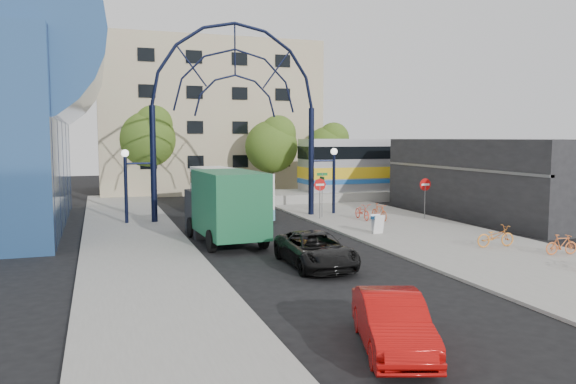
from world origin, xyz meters
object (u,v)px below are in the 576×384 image
object	(u,v)px
do_not_enter_sign	(425,189)
bike_near_a	(362,212)
tree_north_b	(148,136)
black_suv	(316,250)
green_truck	(224,206)
tree_north_a	(273,144)
stop_sign	(320,188)
street_name_sign	(322,185)
red_sedan	(392,322)
train_car	(439,163)
sandwich_board	(377,222)
bike_far_a	(495,236)
bike_far_b	(561,245)
tree_north_c	(329,147)
city_bus	(227,191)
bike_near_b	(379,212)
gateway_arch	(235,81)

from	to	relation	value
do_not_enter_sign	bike_near_a	bearing A→B (deg)	168.84
tree_north_b	black_suv	xyz separation A→B (m)	(3.83, -29.45, -4.58)
tree_north_b	green_truck	bearing A→B (deg)	-86.17
tree_north_a	stop_sign	bearing A→B (deg)	-95.42
street_name_sign	tree_north_b	bearing A→B (deg)	117.65
stop_sign	green_truck	bearing A→B (deg)	-143.88
red_sedan	bike_near_a	world-z (taller)	red_sedan
green_truck	red_sedan	bearing A→B (deg)	-90.12
train_car	tree_north_a	xyz separation A→B (m)	(-13.88, 3.93, 1.71)
sandwich_board	bike_far_a	bearing A→B (deg)	-55.57
do_not_enter_sign	street_name_sign	xyz separation A→B (m)	(-5.80, 2.60, 0.15)
tree_north_b	red_sedan	bearing A→B (deg)	-86.49
bike_near_a	black_suv	bearing A→B (deg)	-124.16
black_suv	bike_far_b	world-z (taller)	black_suv
sandwich_board	bike_far_b	distance (m)	8.82
sandwich_board	tree_north_c	bearing A→B (deg)	73.45
tree_north_a	tree_north_b	distance (m)	10.79
street_name_sign	green_truck	bearing A→B (deg)	-142.37
train_car	city_bus	world-z (taller)	train_car
stop_sign	sandwich_board	bearing A→B (deg)	-82.43
sandwich_board	bike_far_b	world-z (taller)	sandwich_board
green_truck	red_sedan	world-z (taller)	green_truck
bike_far_b	tree_north_b	bearing A→B (deg)	33.45
bike_near_a	bike_near_b	bearing A→B (deg)	-43.75
gateway_arch	city_bus	distance (m)	7.54
sandwich_board	tree_north_c	distance (m)	23.17
street_name_sign	train_car	size ratio (longest dim) A/B	0.11
tree_north_c	green_truck	distance (m)	25.72
do_not_enter_sign	green_truck	world-z (taller)	green_truck
tree_north_c	bike_near_b	xyz separation A→B (m)	(-4.26, -17.90, -3.64)
city_bus	tree_north_a	bearing A→B (deg)	51.00
sandwich_board	bike_near_b	world-z (taller)	bike_near_b
street_name_sign	tree_north_b	distance (m)	19.81
city_bus	black_suv	size ratio (longest dim) A/B	2.23
black_suv	red_sedan	xyz separation A→B (m)	(-1.49, -8.77, 0.00)
black_suv	red_sedan	bearing A→B (deg)	-98.24
sandwich_board	city_bus	size ratio (longest dim) A/B	0.09
do_not_enter_sign	city_bus	xyz separation A→B (m)	(-10.93, 6.79, -0.42)
tree_north_b	gateway_arch	bearing A→B (deg)	-76.32
bike_near_a	bike_near_b	size ratio (longest dim) A/B	1.10
gateway_arch	green_truck	size ratio (longest dim) A/B	1.92
black_suv	stop_sign	bearing A→B (deg)	68.59
bike_near_a	tree_north_b	bearing A→B (deg)	120.44
gateway_arch	tree_north_a	bearing A→B (deg)	62.83
black_suv	tree_north_b	bearing A→B (deg)	98.81
city_bus	green_truck	world-z (taller)	green_truck
tree_north_c	bike_far_b	world-z (taller)	tree_north_c
sandwich_board	green_truck	distance (m)	8.04
train_car	bike_far_a	xyz separation A→B (m)	(-10.99, -21.00, -2.29)
city_bus	green_truck	distance (m)	10.28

